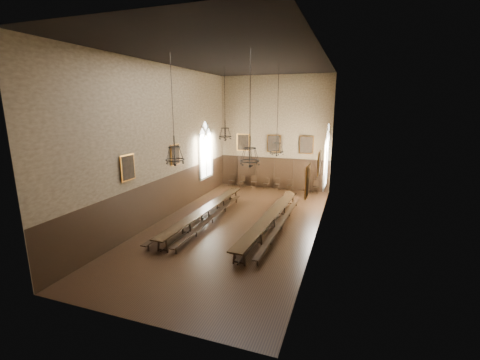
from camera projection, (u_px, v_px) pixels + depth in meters
The scene contains 33 objects.
floor at pixel (236, 225), 18.41m from camera, with size 9.00×18.00×0.02m, color black.
ceiling at pixel (235, 59), 16.36m from camera, with size 9.00×18.00×0.02m, color black.
wall_back at pixel (274, 133), 25.67m from camera, with size 9.00×0.02×9.00m, color #917B59.
wall_front at pixel (127, 184), 9.11m from camera, with size 9.00×0.02×9.00m, color #917B59.
wall_left at pixel (164, 143), 18.85m from camera, with size 0.02×18.00×9.00m, color #917B59.
wall_right at pixel (321, 150), 15.93m from camera, with size 0.02×18.00×9.00m, color #917B59.
wainscot_panelling at pixel (236, 204), 18.13m from camera, with size 9.00×18.00×2.50m, color black, non-canonical shape.
table_left at pixel (206, 214), 18.97m from camera, with size 0.88×9.91×0.77m.
table_right at pixel (270, 222), 17.80m from camera, with size 1.20×10.16×0.79m.
bench_left_outer at pixel (194, 216), 19.10m from camera, with size 0.46×9.74×0.44m.
bench_left_inner at pixel (212, 219), 18.63m from camera, with size 0.40×9.14×0.41m.
bench_right_inner at pixel (261, 222), 18.13m from camera, with size 0.31×9.08×0.41m.
bench_right_outer at pixel (281, 224), 17.71m from camera, with size 0.44×9.66×0.43m.
chair_0 at pixel (232, 182), 27.29m from camera, with size 0.49×0.49×0.95m.
chair_1 at pixel (242, 184), 26.95m from camera, with size 0.49×0.49×0.91m.
chair_2 at pixel (254, 184), 26.66m from camera, with size 0.56×0.56×1.02m.
chair_3 at pixel (266, 185), 26.36m from camera, with size 0.45×0.45×0.86m.
chair_4 at pixel (277, 186), 26.10m from camera, with size 0.40×0.40×0.91m.
chair_5 at pixel (289, 187), 25.74m from camera, with size 0.40×0.40×0.87m.
chair_7 at pixel (316, 189), 24.99m from camera, with size 0.48×0.48×1.01m.
chandelier_back_left at pixel (225, 132), 20.35m from camera, with size 0.83×0.83×4.40m.
chandelier_back_right at pixel (277, 146), 19.20m from camera, with size 0.82×0.82×5.18m.
chandelier_front_left at pixel (175, 153), 15.32m from camera, with size 0.93×0.93×5.02m.
chandelier_front_right at pixel (250, 154), 14.12m from camera, with size 0.88×0.88×4.87m.
portrait_back_0 at pixel (243, 142), 26.57m from camera, with size 1.10×0.12×1.40m.
portrait_back_1 at pixel (274, 144), 25.73m from camera, with size 1.10×0.12×1.40m.
portrait_back_2 at pixel (306, 145), 24.89m from camera, with size 1.10×0.12×1.40m.
portrait_left_0 at pixel (175, 155), 19.90m from camera, with size 0.12×1.00×1.30m.
portrait_left_1 at pixel (128, 168), 15.77m from camera, with size 0.12×1.00×1.30m.
portrait_right_0 at pixel (319, 163), 17.07m from camera, with size 0.12×1.00×1.30m.
portrait_right_1 at pixel (308, 181), 12.94m from camera, with size 0.12×1.00×1.30m.
window_right at pixel (327, 156), 21.26m from camera, with size 0.20×2.20×4.60m, color white, non-canonical shape.
window_left at pixel (206, 150), 24.12m from camera, with size 0.20×2.20×4.60m, color white, non-canonical shape.
Camera 1 is at (5.98, -16.28, 6.68)m, focal length 24.00 mm.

